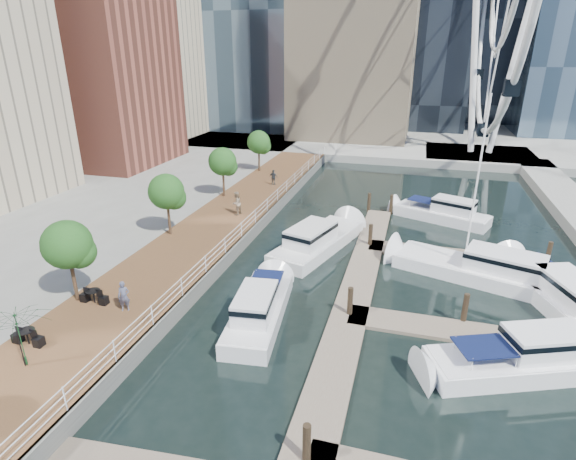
% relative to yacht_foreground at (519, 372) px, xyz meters
% --- Properties ---
extents(ground, '(520.00, 520.00, 0.00)m').
position_rel_yacht_foreground_xyz_m(ground, '(-11.19, -5.50, 0.00)').
color(ground, black).
rests_on(ground, ground).
extents(boardwalk, '(6.00, 60.00, 1.00)m').
position_rel_yacht_foreground_xyz_m(boardwalk, '(-20.19, 9.50, 0.50)').
color(boardwalk, brown).
rests_on(boardwalk, ground).
extents(seawall, '(0.25, 60.00, 1.00)m').
position_rel_yacht_foreground_xyz_m(seawall, '(-17.19, 9.50, 0.50)').
color(seawall, '#595954').
rests_on(seawall, ground).
extents(land_far, '(200.00, 114.00, 1.00)m').
position_rel_yacht_foreground_xyz_m(land_far, '(-11.19, 96.50, 0.50)').
color(land_far, gray).
rests_on(land_far, ground).
extents(pier, '(14.00, 12.00, 1.00)m').
position_rel_yacht_foreground_xyz_m(pier, '(2.81, 46.50, 0.50)').
color(pier, gray).
rests_on(pier, ground).
extents(railing, '(0.10, 60.00, 1.05)m').
position_rel_yacht_foreground_xyz_m(railing, '(-17.29, 9.50, 1.52)').
color(railing, white).
rests_on(railing, boardwalk).
extents(floating_docks, '(16.00, 34.00, 2.60)m').
position_rel_yacht_foreground_xyz_m(floating_docks, '(-3.22, 4.48, 0.49)').
color(floating_docks, '#6D6051').
rests_on(floating_docks, ground).
extents(midrise_condos, '(19.00, 67.00, 28.00)m').
position_rel_yacht_foreground_xyz_m(midrise_condos, '(-44.75, 21.32, 13.42)').
color(midrise_condos, '#BCAD8E').
rests_on(midrise_condos, ground).
extents(street_trees, '(2.60, 42.60, 4.60)m').
position_rel_yacht_foreground_xyz_m(street_trees, '(-22.59, 8.50, 4.29)').
color(street_trees, '#3F2B1C').
rests_on(street_trees, ground).
extents(yacht_foreground, '(9.52, 5.82, 2.15)m').
position_rel_yacht_foreground_xyz_m(yacht_foreground, '(0.00, 0.00, 0.00)').
color(yacht_foreground, white).
rests_on(yacht_foreground, ground).
extents(pedestrian_near, '(0.71, 0.60, 1.66)m').
position_rel_yacht_foreground_xyz_m(pedestrian_near, '(-19.42, -1.70, 1.83)').
color(pedestrian_near, '#4F526A').
rests_on(pedestrian_near, boardwalk).
extents(pedestrian_mid, '(0.97, 1.12, 1.98)m').
position_rel_yacht_foreground_xyz_m(pedestrian_mid, '(-19.46, 13.92, 1.99)').
color(pedestrian_mid, gray).
rests_on(pedestrian_mid, boardwalk).
extents(pedestrian_far, '(0.97, 0.52, 1.57)m').
position_rel_yacht_foreground_xyz_m(pedestrian_far, '(-19.26, 23.44, 1.79)').
color(pedestrian_far, '#2E333A').
rests_on(pedestrian_far, boardwalk).
extents(moored_yachts, '(20.98, 40.12, 11.50)m').
position_rel_yacht_foreground_xyz_m(moored_yachts, '(-2.47, 7.92, 0.00)').
color(moored_yachts, white).
rests_on(moored_yachts, ground).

